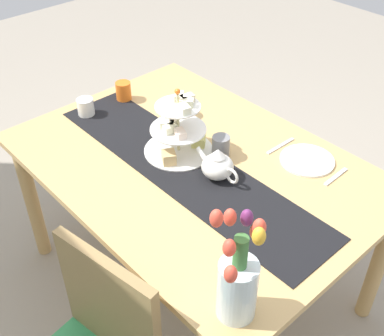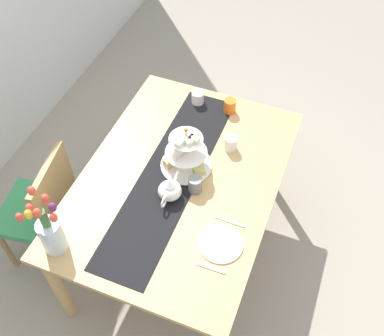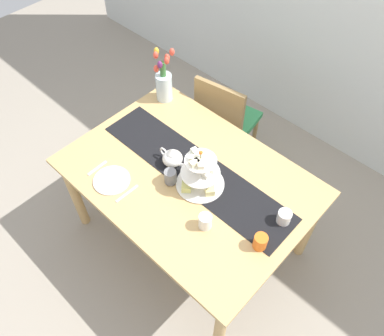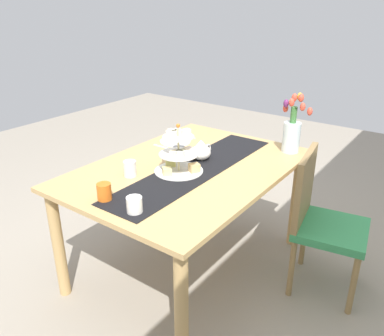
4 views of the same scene
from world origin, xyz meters
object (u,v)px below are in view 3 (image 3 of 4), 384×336
at_px(fork_left, 97,168).
at_px(mug_white_text, 205,221).
at_px(dinner_plate_left, 112,180).
at_px(chair_left, 225,119).
at_px(mug_orange, 260,242).
at_px(tulip_vase, 164,82).
at_px(mug_grey, 170,177).
at_px(knife_left, 127,194).
at_px(cream_jug, 284,217).
at_px(tiered_cake_stand, 200,174).
at_px(teapot, 172,158).
at_px(dining_table, 188,185).

relative_size(fork_left, mug_white_text, 1.58).
relative_size(dinner_plate_left, mug_white_text, 2.42).
bearing_deg(chair_left, mug_white_text, -56.15).
xyz_separation_m(fork_left, mug_orange, (1.09, 0.27, 0.04)).
bearing_deg(tulip_vase, dinner_plate_left, -67.54).
bearing_deg(tulip_vase, mug_grey, -41.55).
bearing_deg(knife_left, cream_jug, 31.49).
height_order(fork_left, mug_white_text, mug_white_text).
distance_m(chair_left, mug_orange, 1.32).
relative_size(cream_jug, dinner_plate_left, 0.37).
bearing_deg(mug_orange, tiered_cake_stand, 170.41).
height_order(tulip_vase, mug_grey, tulip_vase).
xyz_separation_m(mug_grey, mug_white_text, (0.37, -0.09, -0.00)).
distance_m(chair_left, mug_grey, 0.98).
bearing_deg(chair_left, dinner_plate_left, -89.39).
bearing_deg(fork_left, teapot, 47.83).
relative_size(teapot, cream_jug, 2.80).
bearing_deg(tiered_cake_stand, knife_left, -127.34).
distance_m(dining_table, mug_orange, 0.65).
xyz_separation_m(teapot, dinner_plate_left, (-0.18, -0.36, -0.05)).
distance_m(tulip_vase, dinner_plate_left, 0.85).
xyz_separation_m(tulip_vase, mug_orange, (1.26, -0.50, -0.10)).
height_order(dinner_plate_left, mug_grey, mug_grey).
relative_size(teapot, mug_white_text, 2.51).
relative_size(dinner_plate_left, mug_grey, 2.42).
relative_size(dining_table, tiered_cake_stand, 5.05).
relative_size(chair_left, mug_orange, 9.58).
relative_size(tiered_cake_stand, teapot, 1.28).
bearing_deg(chair_left, mug_orange, -42.08).
bearing_deg(dining_table, tiered_cake_stand, -0.16).
relative_size(tiered_cake_stand, cream_jug, 3.58).
distance_m(tiered_cake_stand, mug_orange, 0.53).
relative_size(chair_left, teapot, 3.82).
distance_m(tulip_vase, fork_left, 0.80).
bearing_deg(dinner_plate_left, chair_left, 90.61).
bearing_deg(cream_jug, tulip_vase, 167.44).
bearing_deg(mug_grey, knife_left, -117.28).
relative_size(cream_jug, mug_grey, 0.89).
bearing_deg(chair_left, tulip_vase, -130.51).
distance_m(teapot, cream_jug, 0.78).
bearing_deg(dining_table, chair_left, 113.14).
bearing_deg(tulip_vase, mug_white_text, -32.55).
bearing_deg(chair_left, mug_grey, -72.14).
bearing_deg(teapot, tiered_cake_stand, -0.07).
relative_size(tulip_vase, fork_left, 2.82).
distance_m(mug_grey, mug_orange, 0.67).
distance_m(dining_table, cream_jug, 0.66).
xyz_separation_m(dining_table, mug_orange, (0.62, -0.09, 0.15)).
bearing_deg(mug_orange, mug_grey, -178.10).
bearing_deg(mug_white_text, fork_left, -168.45).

